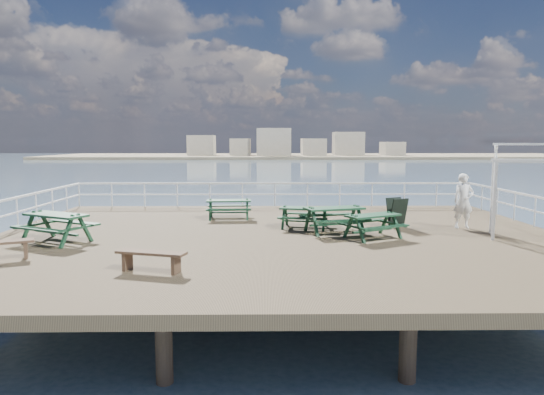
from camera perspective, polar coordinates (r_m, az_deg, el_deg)
The scene contains 12 objects.
ground at distance 15.31m, azimuth 0.83°, elevation -5.02°, with size 18.00×14.00×0.30m, color brown.
sea_backdrop at distance 149.65m, azimuth 4.23°, elevation 5.28°, with size 300.00×300.00×9.20m.
railing at distance 17.68m, azimuth 0.38°, elevation -0.09°, with size 17.77×13.76×1.10m.
picnic_table_a at distance 18.59m, azimuth -5.09°, elevation -0.88°, with size 1.74×1.43×0.82m.
picnic_table_b at distance 16.53m, azimuth 3.86°, elevation -1.83°, with size 1.90×1.66×0.80m.
picnic_table_c at distance 15.82m, azimuth 7.33°, elevation -1.96°, with size 2.26×2.01×0.93m.
picnic_table_d at distance 15.54m, azimuth -24.07°, elevation -2.59°, with size 2.46×2.30×0.95m.
picnic_table_e at distance 15.08m, azimuth 11.77°, elevation -2.71°, with size 2.14×2.00×0.83m.
flat_bench_far at distance 11.37m, azimuth -14.03°, elevation -6.74°, with size 1.67×0.81×0.47m.
trellis_arbor at distance 16.51m, azimuth 28.31°, elevation 0.07°, with size 2.62×2.02×2.89m.
sandwich_board at distance 17.21m, azimuth 14.47°, elevation -1.74°, with size 0.75×0.67×1.02m.
person at distance 17.66m, azimuth 21.60°, elevation -0.38°, with size 0.68×0.45×1.86m, color white.
Camera 1 is at (-0.42, -14.98, 2.94)m, focal length 32.00 mm.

